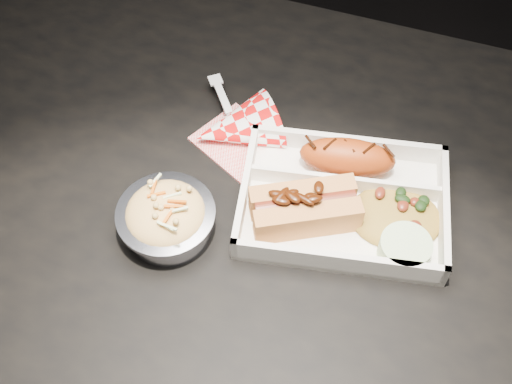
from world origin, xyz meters
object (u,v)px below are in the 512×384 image
fried_pastry (347,157)px  napkin_fork (235,129)px  foil_coleslaw_cup (166,217)px  food_tray (342,203)px  dining_table (306,265)px  hotdog (305,207)px

fried_pastry → napkin_fork: (-0.15, 0.01, -0.02)m
foil_coleslaw_cup → napkin_fork: size_ratio=0.75×
food_tray → fried_pastry: (-0.01, 0.05, 0.02)m
dining_table → fried_pastry: bearing=80.6°
food_tray → hotdog: hotdog is taller
fried_pastry → napkin_fork: bearing=176.2°
food_tray → hotdog: 0.06m
hotdog → napkin_fork: size_ratio=0.89×
hotdog → napkin_fork: bearing=113.5°
foil_coleslaw_cup → fried_pastry: bearing=40.2°
hotdog → foil_coleslaw_cup: 0.17m
food_tray → foil_coleslaw_cup: foil_coleslaw_cup is taller
food_tray → napkin_fork: 0.18m
fried_pastry → hotdog: hotdog is taller
foil_coleslaw_cup → hotdog: bearing=22.9°
dining_table → napkin_fork: 0.21m
napkin_fork → food_tray: bearing=30.7°
food_tray → fried_pastry: size_ratio=2.30×
foil_coleslaw_cup → napkin_fork: bearing=80.5°
foil_coleslaw_cup → dining_table: bearing=18.4°
fried_pastry → foil_coleslaw_cup: (-0.18, -0.15, -0.00)m
dining_table → napkin_fork: napkin_fork is taller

